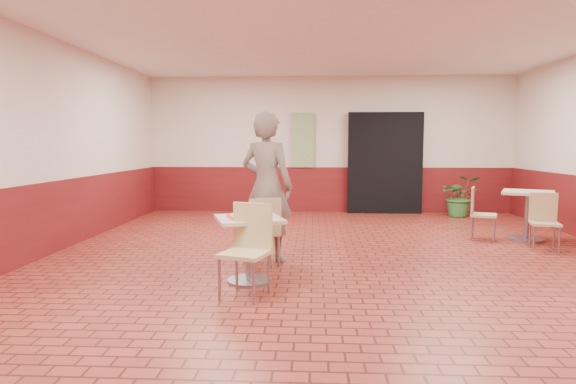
{
  "coord_description": "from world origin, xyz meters",
  "views": [
    {
      "loc": [
        -0.36,
        -5.74,
        1.52
      ],
      "look_at": [
        -0.66,
        -0.07,
        0.95
      ],
      "focal_mm": 30.0,
      "sensor_mm": 36.0,
      "label": 1
    }
  ],
  "objects_px": {
    "main_table": "(249,238)",
    "second_table": "(528,207)",
    "chair_main_back": "(263,228)",
    "ring_donut": "(244,212)",
    "paper_cup": "(262,209)",
    "serving_tray": "(249,216)",
    "potted_plant": "(460,196)",
    "chair_second_left": "(479,210)",
    "chair_main_front": "(248,245)",
    "long_john_donut": "(253,213)",
    "customer": "(267,187)",
    "chair_second_front": "(544,218)"
  },
  "relations": [
    {
      "from": "chair_second_front",
      "to": "chair_main_back",
      "type": "bearing_deg",
      "value": -148.96
    },
    {
      "from": "potted_plant",
      "to": "chair_second_left",
      "type": "bearing_deg",
      "value": -99.87
    },
    {
      "from": "chair_main_back",
      "to": "potted_plant",
      "type": "height_order",
      "value": "same"
    },
    {
      "from": "chair_main_back",
      "to": "second_table",
      "type": "xyz_separation_m",
      "value": [
        3.99,
        1.87,
        0.04
      ]
    },
    {
      "from": "chair_main_front",
      "to": "chair_second_front",
      "type": "bearing_deg",
      "value": 48.61
    },
    {
      "from": "chair_main_front",
      "to": "potted_plant",
      "type": "distance_m",
      "value": 6.58
    },
    {
      "from": "ring_donut",
      "to": "long_john_donut",
      "type": "bearing_deg",
      "value": -42.09
    },
    {
      "from": "chair_main_back",
      "to": "customer",
      "type": "bearing_deg",
      "value": -116.39
    },
    {
      "from": "paper_cup",
      "to": "main_table",
      "type": "bearing_deg",
      "value": -137.62
    },
    {
      "from": "chair_main_back",
      "to": "chair_second_front",
      "type": "xyz_separation_m",
      "value": [
        3.95,
        1.21,
        -0.03
      ]
    },
    {
      "from": "paper_cup",
      "to": "chair_second_front",
      "type": "relative_size",
      "value": 0.12
    },
    {
      "from": "chair_main_front",
      "to": "ring_donut",
      "type": "relative_size",
      "value": 8.95
    },
    {
      "from": "main_table",
      "to": "serving_tray",
      "type": "bearing_deg",
      "value": 0.0
    },
    {
      "from": "chair_main_front",
      "to": "customer",
      "type": "relative_size",
      "value": 0.48
    },
    {
      "from": "chair_main_front",
      "to": "serving_tray",
      "type": "height_order",
      "value": "chair_main_front"
    },
    {
      "from": "main_table",
      "to": "chair_second_left",
      "type": "relative_size",
      "value": 0.87
    },
    {
      "from": "main_table",
      "to": "serving_tray",
      "type": "distance_m",
      "value": 0.25
    },
    {
      "from": "customer",
      "to": "chair_second_left",
      "type": "distance_m",
      "value": 3.63
    },
    {
      "from": "chair_main_front",
      "to": "potted_plant",
      "type": "bearing_deg",
      "value": 73.87
    },
    {
      "from": "chair_main_front",
      "to": "chair_second_front",
      "type": "xyz_separation_m",
      "value": [
        3.98,
        2.34,
        -0.06
      ]
    },
    {
      "from": "chair_main_back",
      "to": "second_table",
      "type": "distance_m",
      "value": 4.41
    },
    {
      "from": "main_table",
      "to": "paper_cup",
      "type": "height_order",
      "value": "paper_cup"
    },
    {
      "from": "customer",
      "to": "chair_main_front",
      "type": "bearing_deg",
      "value": 108.34
    },
    {
      "from": "main_table",
      "to": "ring_donut",
      "type": "bearing_deg",
      "value": 131.14
    },
    {
      "from": "chair_main_front",
      "to": "chair_main_back",
      "type": "relative_size",
      "value": 1.07
    },
    {
      "from": "serving_tray",
      "to": "ring_donut",
      "type": "xyz_separation_m",
      "value": [
        -0.07,
        0.08,
        0.03
      ]
    },
    {
      "from": "customer",
      "to": "chair_second_left",
      "type": "relative_size",
      "value": 2.33
    },
    {
      "from": "customer",
      "to": "long_john_donut",
      "type": "relative_size",
      "value": 13.66
    },
    {
      "from": "chair_main_back",
      "to": "serving_tray",
      "type": "distance_m",
      "value": 0.71
    },
    {
      "from": "long_john_donut",
      "to": "chair_second_front",
      "type": "relative_size",
      "value": 0.17
    },
    {
      "from": "ring_donut",
      "to": "long_john_donut",
      "type": "height_order",
      "value": "long_john_donut"
    },
    {
      "from": "ring_donut",
      "to": "paper_cup",
      "type": "relative_size",
      "value": 1.05
    },
    {
      "from": "chair_main_back",
      "to": "paper_cup",
      "type": "relative_size",
      "value": 8.8
    },
    {
      "from": "chair_main_front",
      "to": "long_john_donut",
      "type": "distance_m",
      "value": 0.5
    },
    {
      "from": "main_table",
      "to": "chair_second_front",
      "type": "relative_size",
      "value": 0.89
    },
    {
      "from": "main_table",
      "to": "second_table",
      "type": "bearing_deg",
      "value": 31.82
    },
    {
      "from": "long_john_donut",
      "to": "potted_plant",
      "type": "relative_size",
      "value": 0.16
    },
    {
      "from": "serving_tray",
      "to": "potted_plant",
      "type": "bearing_deg",
      "value": 52.92
    },
    {
      "from": "serving_tray",
      "to": "main_table",
      "type": "bearing_deg",
      "value": 0.0
    },
    {
      "from": "customer",
      "to": "potted_plant",
      "type": "bearing_deg",
      "value": -112.69
    },
    {
      "from": "ring_donut",
      "to": "paper_cup",
      "type": "distance_m",
      "value": 0.21
    },
    {
      "from": "chair_main_front",
      "to": "ring_donut",
      "type": "xyz_separation_m",
      "value": [
        -0.12,
        0.54,
        0.25
      ]
    },
    {
      "from": "main_table",
      "to": "serving_tray",
      "type": "xyz_separation_m",
      "value": [
        0.0,
        0.0,
        0.25
      ]
    },
    {
      "from": "chair_main_back",
      "to": "ring_donut",
      "type": "distance_m",
      "value": 0.67
    },
    {
      "from": "chair_main_back",
      "to": "customer",
      "type": "relative_size",
      "value": 0.45
    },
    {
      "from": "second_table",
      "to": "potted_plant",
      "type": "distance_m",
      "value": 2.47
    },
    {
      "from": "ring_donut",
      "to": "serving_tray",
      "type": "bearing_deg",
      "value": -48.86
    },
    {
      "from": "ring_donut",
      "to": "chair_second_front",
      "type": "relative_size",
      "value": 0.13
    },
    {
      "from": "serving_tray",
      "to": "long_john_donut",
      "type": "distance_m",
      "value": 0.06
    },
    {
      "from": "chair_main_back",
      "to": "potted_plant",
      "type": "xyz_separation_m",
      "value": [
        3.68,
        4.31,
        -0.05
      ]
    }
  ]
}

